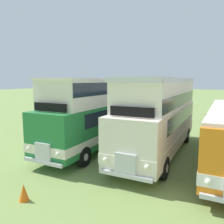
# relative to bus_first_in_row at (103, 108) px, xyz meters

# --- Properties ---
(bus_first_in_row) EXTENTS (2.78, 11.41, 4.49)m
(bus_first_in_row) POSITION_rel_bus_first_in_row_xyz_m (0.00, 0.00, 0.00)
(bus_first_in_row) COLOR #237538
(bus_first_in_row) RESTS_ON ground
(bus_second_in_row) EXTENTS (2.81, 10.30, 4.52)m
(bus_second_in_row) POSITION_rel_bus_first_in_row_xyz_m (3.99, -0.14, -0.12)
(bus_second_in_row) COLOR silver
(bus_second_in_row) RESTS_ON ground
(cone_mid_row) EXTENTS (0.36, 0.36, 0.64)m
(cone_mid_row) POSITION_rel_bus_first_in_row_xyz_m (1.20, -7.85, -2.16)
(cone_mid_row) COLOR orange
(cone_mid_row) RESTS_ON ground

